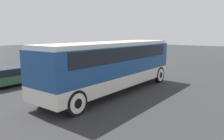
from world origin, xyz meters
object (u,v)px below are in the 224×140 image
parked_car_mid (8,77)px  parked_car_far (64,71)px  parked_car_near (77,62)px  tour_bus (113,62)px

parked_car_mid → parked_car_far: parked_car_far is taller
parked_car_far → parked_car_near: bearing=35.1°
tour_bus → parked_car_far: bearing=82.7°
tour_bus → parked_car_far: (0.71, 5.56, -1.25)m
tour_bus → parked_car_near: size_ratio=2.41×
parked_car_far → parked_car_mid: bearing=161.7°
parked_car_near → tour_bus: bearing=-120.7°
tour_bus → parked_car_mid: bearing=115.5°
parked_car_mid → parked_car_far: bearing=-18.3°
parked_car_mid → parked_car_near: bearing=12.1°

